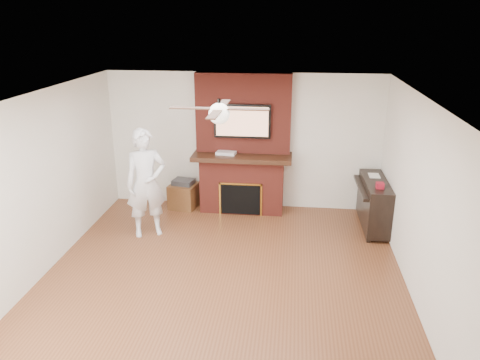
# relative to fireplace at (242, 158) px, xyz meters

# --- Properties ---
(room_shell) EXTENTS (5.36, 5.86, 2.86)m
(room_shell) POSITION_rel_fireplace_xyz_m (0.00, -2.55, 0.25)
(room_shell) COLOR #5B311A
(room_shell) RESTS_ON ground
(fireplace) EXTENTS (1.78, 0.64, 2.50)m
(fireplace) POSITION_rel_fireplace_xyz_m (0.00, 0.00, 0.00)
(fireplace) COLOR maroon
(fireplace) RESTS_ON ground
(tv) EXTENTS (1.00, 0.08, 0.60)m
(tv) POSITION_rel_fireplace_xyz_m (0.00, -0.05, 0.68)
(tv) COLOR black
(tv) RESTS_ON fireplace
(ceiling_fan) EXTENTS (1.21, 1.21, 0.31)m
(ceiling_fan) POSITION_rel_fireplace_xyz_m (-0.00, -2.55, 1.34)
(ceiling_fan) COLOR black
(ceiling_fan) RESTS_ON room_shell
(person) EXTENTS (0.78, 0.68, 1.78)m
(person) POSITION_rel_fireplace_xyz_m (-1.42, -1.25, -0.10)
(person) COLOR silver
(person) RESTS_ON ground
(side_table) EXTENTS (0.56, 0.56, 0.55)m
(side_table) POSITION_rel_fireplace_xyz_m (-1.10, -0.07, -0.74)
(side_table) COLOR #533017
(side_table) RESTS_ON ground
(piano) EXTENTS (0.49, 1.29, 0.93)m
(piano) POSITION_rel_fireplace_xyz_m (2.29, -0.55, -0.54)
(piano) COLOR black
(piano) RESTS_ON ground
(cable_box) EXTENTS (0.37, 0.24, 0.05)m
(cable_box) POSITION_rel_fireplace_xyz_m (-0.29, -0.10, 0.11)
(cable_box) COLOR silver
(cable_box) RESTS_ON fireplace
(candle_orange) EXTENTS (0.06, 0.06, 0.11)m
(candle_orange) POSITION_rel_fireplace_xyz_m (-0.21, -0.16, -0.94)
(candle_orange) COLOR #F04D1C
(candle_orange) RESTS_ON ground
(candle_green) EXTENTS (0.07, 0.07, 0.08)m
(candle_green) POSITION_rel_fireplace_xyz_m (-0.07, -0.24, -0.96)
(candle_green) COLOR #438334
(candle_green) RESTS_ON ground
(candle_cream) EXTENTS (0.08, 0.08, 0.12)m
(candle_cream) POSITION_rel_fireplace_xyz_m (0.13, -0.21, -0.93)
(candle_cream) COLOR beige
(candle_cream) RESTS_ON ground
(candle_blue) EXTENTS (0.06, 0.06, 0.08)m
(candle_blue) POSITION_rel_fireplace_xyz_m (0.27, -0.16, -0.95)
(candle_blue) COLOR #3846A9
(candle_blue) RESTS_ON ground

